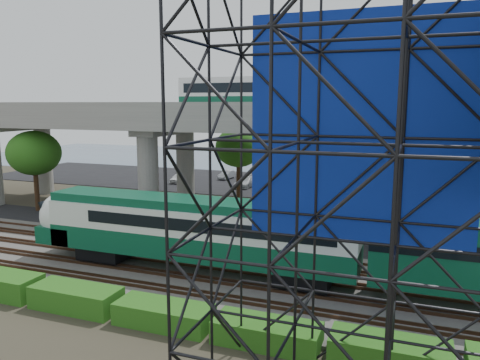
% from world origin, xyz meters
% --- Properties ---
extents(ground, '(140.00, 140.00, 0.00)m').
position_xyz_m(ground, '(0.00, 0.00, 0.00)').
color(ground, '#474233').
rests_on(ground, ground).
extents(ballast_bed, '(90.00, 12.00, 0.20)m').
position_xyz_m(ballast_bed, '(0.00, 2.00, 0.10)').
color(ballast_bed, slate).
rests_on(ballast_bed, ground).
extents(service_road, '(90.00, 5.00, 0.08)m').
position_xyz_m(service_road, '(0.00, 10.50, 0.04)').
color(service_road, black).
rests_on(service_road, ground).
extents(parking_lot, '(90.00, 18.00, 0.08)m').
position_xyz_m(parking_lot, '(0.00, 34.00, 0.04)').
color(parking_lot, black).
rests_on(parking_lot, ground).
extents(harbor_water, '(140.00, 40.00, 0.03)m').
position_xyz_m(harbor_water, '(0.00, 56.00, 0.01)').
color(harbor_water, '#445871').
rests_on(harbor_water, ground).
extents(rail_tracks, '(90.00, 9.52, 0.16)m').
position_xyz_m(rail_tracks, '(0.00, 2.00, 0.28)').
color(rail_tracks, '#472D1E').
rests_on(rail_tracks, ballast_bed).
extents(commuter_train, '(29.30, 3.06, 4.30)m').
position_xyz_m(commuter_train, '(1.76, 2.00, 2.88)').
color(commuter_train, black).
rests_on(commuter_train, rail_tracks).
extents(overpass, '(80.00, 12.00, 12.40)m').
position_xyz_m(overpass, '(-0.15, 16.00, 8.21)').
color(overpass, '#9E9B93').
rests_on(overpass, ground).
extents(scaffold_tower, '(9.36, 6.36, 15.00)m').
position_xyz_m(scaffold_tower, '(9.60, -7.98, 7.47)').
color(scaffold_tower, black).
rests_on(scaffold_tower, ground).
extents(hedge_strip, '(34.60, 1.80, 1.20)m').
position_xyz_m(hedge_strip, '(1.01, -4.30, 0.56)').
color(hedge_strip, '#235F15').
rests_on(hedge_strip, ground).
extents(trees, '(40.94, 16.94, 7.69)m').
position_xyz_m(trees, '(-4.67, 16.17, 5.57)').
color(trees, '#382314').
rests_on(trees, ground).
extents(suv, '(5.30, 3.65, 1.35)m').
position_xyz_m(suv, '(-3.58, 9.92, 0.75)').
color(suv, black).
rests_on(suv, service_road).
extents(parked_cars, '(35.28, 9.72, 1.27)m').
position_xyz_m(parked_cars, '(1.22, 33.60, 0.68)').
color(parked_cars, white).
rests_on(parked_cars, parking_lot).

